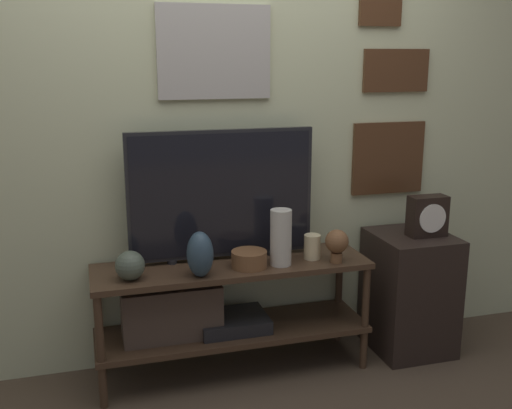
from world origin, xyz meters
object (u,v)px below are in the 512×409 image
(television, at_px, (222,194))
(mantel_clock, at_px, (427,216))
(vase_round_glass, at_px, (130,265))
(vase_urn_stoneware, at_px, (200,254))
(vase_tall_ceramic, at_px, (281,237))
(candle_jar, at_px, (312,247))
(decorative_bust, at_px, (337,243))
(vase_wide_bowl, at_px, (249,259))

(television, distance_m, mantel_clock, 1.14)
(vase_round_glass, distance_m, vase_urn_stoneware, 0.34)
(vase_tall_ceramic, distance_m, mantel_clock, 0.85)
(television, height_order, candle_jar, television)
(mantel_clock, bearing_deg, candle_jar, 177.84)
(vase_tall_ceramic, bearing_deg, mantel_clock, 1.25)
(television, bearing_deg, decorative_bust, -21.08)
(candle_jar, bearing_deg, vase_round_glass, -177.14)
(vase_round_glass, xyz_separation_m, vase_wide_bowl, (0.59, 0.01, -0.03))
(vase_urn_stoneware, relative_size, mantel_clock, 1.01)
(decorative_bust, bearing_deg, vase_wide_bowl, 173.13)
(candle_jar, bearing_deg, vase_urn_stoneware, -171.07)
(television, height_order, vase_tall_ceramic, television)
(vase_round_glass, distance_m, vase_wide_bowl, 0.59)
(vase_urn_stoneware, xyz_separation_m, candle_jar, (0.61, 0.10, -0.05))
(vase_urn_stoneware, bearing_deg, candle_jar, 8.93)
(television, relative_size, vase_round_glass, 6.81)
(vase_urn_stoneware, xyz_separation_m, mantel_clock, (1.28, 0.07, 0.08))
(vase_urn_stoneware, bearing_deg, vase_tall_ceramic, 7.10)
(vase_wide_bowl, relative_size, decorative_bust, 1.04)
(television, bearing_deg, candle_jar, -15.29)
(candle_jar, xyz_separation_m, decorative_bust, (0.10, -0.09, 0.04))
(candle_jar, relative_size, mantel_clock, 0.58)
(vase_tall_ceramic, distance_m, candle_jar, 0.21)
(candle_jar, distance_m, mantel_clock, 0.67)
(candle_jar, height_order, decorative_bust, decorative_bust)
(television, distance_m, vase_wide_bowl, 0.36)
(vase_round_glass, relative_size, decorative_bust, 0.81)
(vase_tall_ceramic, distance_m, vase_round_glass, 0.76)
(vase_urn_stoneware, height_order, decorative_bust, vase_urn_stoneware)
(vase_tall_ceramic, xyz_separation_m, decorative_bust, (0.29, -0.05, -0.04))
(vase_round_glass, bearing_deg, decorative_bust, -2.31)
(candle_jar, distance_m, decorative_bust, 0.14)
(vase_tall_ceramic, xyz_separation_m, vase_urn_stoneware, (-0.43, -0.05, -0.03))
(vase_urn_stoneware, bearing_deg, vase_wide_bowl, 13.31)
(vase_round_glass, height_order, candle_jar, vase_round_glass)
(decorative_bust, bearing_deg, candle_jar, 138.17)
(vase_tall_ceramic, height_order, mantel_clock, mantel_clock)
(decorative_bust, bearing_deg, mantel_clock, 6.55)
(vase_wide_bowl, distance_m, candle_jar, 0.36)
(television, bearing_deg, vase_urn_stoneware, -126.10)
(vase_wide_bowl, height_order, decorative_bust, decorative_bust)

